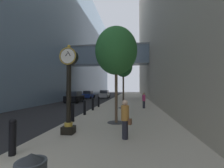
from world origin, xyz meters
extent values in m
plane|color=#262628|center=(0.00, 27.00, 0.00)|extent=(110.00, 110.00, 0.00)
cube|color=#BCB29E|center=(3.49, 30.00, 0.07)|extent=(6.99, 80.00, 0.14)
cube|color=#758EA8|center=(-12.14, 30.00, 14.09)|extent=(9.00, 80.00, 28.17)
cube|color=slate|center=(-0.33, 27.42, 8.22)|extent=(15.23, 3.20, 3.27)
cube|color=gray|center=(-0.33, 27.42, 9.97)|extent=(15.23, 3.40, 0.24)
cube|color=black|center=(1.20, 5.66, 0.32)|extent=(0.55, 0.55, 0.35)
cylinder|color=gold|center=(1.20, 5.66, 0.58)|extent=(0.38, 0.38, 0.18)
cylinder|color=black|center=(1.20, 5.66, 2.02)|extent=(0.22, 0.22, 2.71)
cylinder|color=black|center=(1.20, 5.66, 3.80)|extent=(0.84, 0.28, 0.84)
torus|color=gold|center=(1.20, 5.51, 3.80)|extent=(0.82, 0.05, 0.82)
cylinder|color=white|center=(1.20, 5.51, 3.80)|extent=(0.69, 0.01, 0.69)
cylinder|color=white|center=(1.20, 5.81, 3.80)|extent=(0.69, 0.01, 0.69)
sphere|color=gold|center=(1.20, 5.66, 4.29)|extent=(0.16, 0.16, 0.16)
cube|color=black|center=(1.16, 5.51, 3.87)|extent=(0.12, 0.01, 0.15)
cube|color=black|center=(1.27, 5.51, 3.91)|extent=(0.16, 0.01, 0.24)
cylinder|color=black|center=(0.39, 3.16, 0.65)|extent=(0.22, 0.22, 1.01)
sphere|color=black|center=(0.39, 3.16, 1.21)|extent=(0.23, 0.23, 0.23)
cylinder|color=black|center=(0.39, 8.19, 0.65)|extent=(0.22, 0.22, 1.01)
sphere|color=black|center=(0.39, 8.19, 1.21)|extent=(0.23, 0.23, 0.23)
cylinder|color=black|center=(0.39, 10.71, 0.65)|extent=(0.22, 0.22, 1.01)
sphere|color=black|center=(0.39, 10.71, 1.21)|extent=(0.23, 0.23, 0.23)
cylinder|color=black|center=(0.39, 13.22, 0.65)|extent=(0.22, 0.22, 1.01)
sphere|color=black|center=(0.39, 13.22, 1.21)|extent=(0.23, 0.23, 0.23)
cylinder|color=black|center=(0.39, 15.74, 0.65)|extent=(0.22, 0.22, 1.01)
sphere|color=black|center=(0.39, 15.74, 1.21)|extent=(0.23, 0.23, 0.23)
cylinder|color=#333335|center=(3.19, 8.26, 0.15)|extent=(1.10, 1.10, 0.02)
cylinder|color=brown|center=(3.19, 8.26, 1.89)|extent=(0.18, 0.18, 3.50)
ellipsoid|color=#2D7033|center=(3.19, 8.26, 4.62)|extent=(2.62, 2.62, 3.01)
cylinder|color=#333335|center=(3.19, 15.28, 0.15)|extent=(1.10, 1.10, 0.02)
cylinder|color=#4C3D2D|center=(3.19, 15.28, 2.00)|extent=(0.18, 0.18, 3.71)
ellipsoid|color=#23602D|center=(3.19, 15.28, 4.59)|extent=(1.96, 1.96, 2.25)
cone|color=#272A2E|center=(2.51, 1.06, 1.11)|extent=(0.53, 0.53, 0.16)
cylinder|color=#23232D|center=(3.90, 5.27, 0.53)|extent=(0.32, 0.32, 0.78)
cylinder|color=#B77A33|center=(3.90, 5.27, 1.24)|extent=(0.42, 0.42, 0.63)
sphere|color=beige|center=(3.90, 5.27, 1.68)|extent=(0.24, 0.24, 0.24)
cube|color=brown|center=(4.11, 5.21, 0.89)|extent=(0.17, 0.23, 0.24)
cylinder|color=#23232D|center=(5.35, 15.35, 0.53)|extent=(0.37, 0.37, 0.77)
cylinder|color=#C6336B|center=(5.35, 15.35, 1.23)|extent=(0.48, 0.48, 0.63)
sphere|color=#9E7556|center=(5.35, 15.35, 1.66)|extent=(0.24, 0.24, 0.24)
cube|color=black|center=(-4.85, 22.02, 0.64)|extent=(1.96, 4.04, 0.85)
cube|color=#282D38|center=(-4.85, 21.82, 1.39)|extent=(1.70, 2.28, 0.69)
cylinder|color=black|center=(-5.77, 23.40, 0.32)|extent=(0.23, 0.64, 0.64)
cylinder|color=black|center=(-3.88, 23.36, 0.32)|extent=(0.23, 0.64, 0.64)
cylinder|color=black|center=(-5.82, 20.67, 0.32)|extent=(0.23, 0.64, 0.64)
cylinder|color=black|center=(-3.93, 20.64, 0.32)|extent=(0.23, 0.64, 0.64)
cube|color=silver|center=(-2.10, 32.85, 0.64)|extent=(1.98, 4.47, 0.85)
cube|color=#282D38|center=(-2.10, 32.63, 1.39)|extent=(1.69, 2.52, 0.69)
cylinder|color=black|center=(-3.07, 34.32, 0.32)|extent=(0.24, 0.65, 0.64)
cylinder|color=black|center=(-1.24, 34.38, 0.32)|extent=(0.24, 0.65, 0.64)
cylinder|color=black|center=(-2.96, 31.32, 0.32)|extent=(0.24, 0.65, 0.64)
cylinder|color=black|center=(-1.14, 31.39, 0.32)|extent=(0.24, 0.65, 0.64)
cube|color=navy|center=(-5.42, 31.58, 0.61)|extent=(1.76, 4.15, 0.79)
cube|color=#282D38|center=(-5.42, 31.38, 1.31)|extent=(1.54, 2.33, 0.64)
cylinder|color=black|center=(-6.30, 32.99, 0.32)|extent=(0.22, 0.64, 0.64)
cylinder|color=black|center=(-4.55, 33.00, 0.32)|extent=(0.22, 0.64, 0.64)
cylinder|color=black|center=(-6.28, 30.17, 0.32)|extent=(0.22, 0.64, 0.64)
cylinder|color=black|center=(-4.54, 30.18, 0.32)|extent=(0.22, 0.64, 0.64)
camera|label=1|loc=(4.26, -1.43, 2.32)|focal=25.10mm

